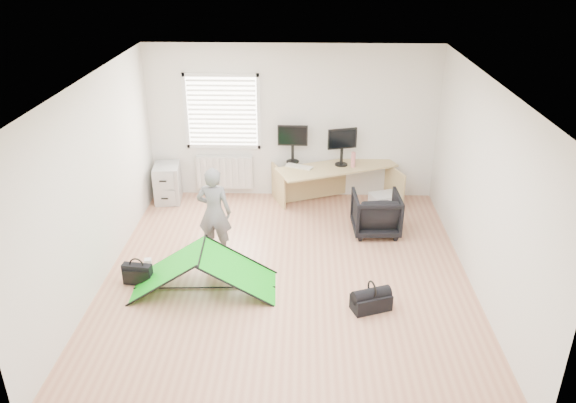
{
  "coord_description": "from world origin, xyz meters",
  "views": [
    {
      "loc": [
        0.21,
        -6.6,
        4.25
      ],
      "look_at": [
        0.0,
        0.4,
        0.95
      ],
      "focal_mm": 35.0,
      "sensor_mm": 36.0,
      "label": 1
    }
  ],
  "objects_px": {
    "person": "(214,212)",
    "monitor_left": "(293,149)",
    "office_chair": "(376,213)",
    "storage_crate": "(385,201)",
    "monitor_right": "(342,152)",
    "desk": "(336,185)",
    "filing_cabinet": "(168,183)",
    "kite": "(203,270)",
    "duffel_bag": "(371,302)",
    "thermos": "(353,160)",
    "laptop_bag": "(138,274)"
  },
  "relations": [
    {
      "from": "office_chair",
      "to": "kite",
      "type": "height_order",
      "value": "office_chair"
    },
    {
      "from": "monitor_right",
      "to": "kite",
      "type": "distance_m",
      "value": 3.47
    },
    {
      "from": "person",
      "to": "desk",
      "type": "bearing_deg",
      "value": -129.13
    },
    {
      "from": "person",
      "to": "duffel_bag",
      "type": "xyz_separation_m",
      "value": [
        2.14,
        -1.32,
        -0.58
      ]
    },
    {
      "from": "filing_cabinet",
      "to": "duffel_bag",
      "type": "xyz_separation_m",
      "value": [
        3.26,
        -3.15,
        -0.23
      ]
    },
    {
      "from": "desk",
      "to": "duffel_bag",
      "type": "relative_size",
      "value": 4.21
    },
    {
      "from": "monitor_right",
      "to": "duffel_bag",
      "type": "relative_size",
      "value": 1.04
    },
    {
      "from": "monitor_left",
      "to": "filing_cabinet",
      "type": "bearing_deg",
      "value": -174.87
    },
    {
      "from": "monitor_right",
      "to": "thermos",
      "type": "xyz_separation_m",
      "value": [
        0.2,
        -0.08,
        -0.11
      ]
    },
    {
      "from": "monitor_right",
      "to": "laptop_bag",
      "type": "height_order",
      "value": "monitor_right"
    },
    {
      "from": "monitor_right",
      "to": "storage_crate",
      "type": "xyz_separation_m",
      "value": [
        0.76,
        -0.25,
        -0.81
      ]
    },
    {
      "from": "person",
      "to": "laptop_bag",
      "type": "bearing_deg",
      "value": 48.27
    },
    {
      "from": "monitor_left",
      "to": "duffel_bag",
      "type": "distance_m",
      "value": 3.57
    },
    {
      "from": "office_chair",
      "to": "laptop_bag",
      "type": "distance_m",
      "value": 3.72
    },
    {
      "from": "kite",
      "to": "duffel_bag",
      "type": "relative_size",
      "value": 3.89
    },
    {
      "from": "monitor_left",
      "to": "desk",
      "type": "bearing_deg",
      "value": -12.42
    },
    {
      "from": "office_chair",
      "to": "kite",
      "type": "relative_size",
      "value": 0.39
    },
    {
      "from": "filing_cabinet",
      "to": "laptop_bag",
      "type": "xyz_separation_m",
      "value": [
        0.18,
        -2.67,
        -0.19
      ]
    },
    {
      "from": "monitor_left",
      "to": "person",
      "type": "distance_m",
      "value": 2.27
    },
    {
      "from": "storage_crate",
      "to": "thermos",
      "type": "bearing_deg",
      "value": 163.94
    },
    {
      "from": "thermos",
      "to": "kite",
      "type": "bearing_deg",
      "value": -128.29
    },
    {
      "from": "filing_cabinet",
      "to": "monitor_left",
      "type": "xyz_separation_m",
      "value": [
        2.2,
        0.15,
        0.61
      ]
    },
    {
      "from": "monitor_left",
      "to": "person",
      "type": "xyz_separation_m",
      "value": [
        -1.08,
        -1.98,
        -0.26
      ]
    },
    {
      "from": "desk",
      "to": "person",
      "type": "height_order",
      "value": "person"
    },
    {
      "from": "thermos",
      "to": "person",
      "type": "bearing_deg",
      "value": -139.87
    },
    {
      "from": "kite",
      "to": "monitor_left",
      "type": "bearing_deg",
      "value": 66.45
    },
    {
      "from": "thermos",
      "to": "laptop_bag",
      "type": "height_order",
      "value": "thermos"
    },
    {
      "from": "duffel_bag",
      "to": "kite",
      "type": "bearing_deg",
      "value": 149.32
    },
    {
      "from": "desk",
      "to": "storage_crate",
      "type": "xyz_separation_m",
      "value": [
        0.83,
        -0.17,
        -0.21
      ]
    },
    {
      "from": "desk",
      "to": "person",
      "type": "relative_size",
      "value": 1.5
    },
    {
      "from": "person",
      "to": "laptop_bag",
      "type": "distance_m",
      "value": 1.37
    },
    {
      "from": "person",
      "to": "monitor_left",
      "type": "bearing_deg",
      "value": -111.9
    },
    {
      "from": "monitor_left",
      "to": "storage_crate",
      "type": "distance_m",
      "value": 1.83
    },
    {
      "from": "filing_cabinet",
      "to": "monitor_right",
      "type": "height_order",
      "value": "monitor_right"
    },
    {
      "from": "laptop_bag",
      "to": "kite",
      "type": "bearing_deg",
      "value": 1.73
    },
    {
      "from": "filing_cabinet",
      "to": "duffel_bag",
      "type": "distance_m",
      "value": 4.55
    },
    {
      "from": "monitor_left",
      "to": "thermos",
      "type": "distance_m",
      "value": 1.06
    },
    {
      "from": "storage_crate",
      "to": "duffel_bag",
      "type": "bearing_deg",
      "value": -100.33
    },
    {
      "from": "desk",
      "to": "thermos",
      "type": "relative_size",
      "value": 7.68
    },
    {
      "from": "laptop_bag",
      "to": "thermos",
      "type": "bearing_deg",
      "value": 48.2
    },
    {
      "from": "monitor_left",
      "to": "person",
      "type": "height_order",
      "value": "person"
    },
    {
      "from": "office_chair",
      "to": "duffel_bag",
      "type": "bearing_deg",
      "value": 79.55
    },
    {
      "from": "desk",
      "to": "kite",
      "type": "distance_m",
      "value": 3.31
    },
    {
      "from": "office_chair",
      "to": "storage_crate",
      "type": "height_order",
      "value": "office_chair"
    },
    {
      "from": "desk",
      "to": "filing_cabinet",
      "type": "distance_m",
      "value": 2.97
    },
    {
      "from": "monitor_left",
      "to": "kite",
      "type": "relative_size",
      "value": 0.27
    },
    {
      "from": "duffel_bag",
      "to": "monitor_left",
      "type": "bearing_deg",
      "value": 87.37
    },
    {
      "from": "monitor_left",
      "to": "thermos",
      "type": "bearing_deg",
      "value": -9.58
    },
    {
      "from": "laptop_bag",
      "to": "filing_cabinet",
      "type": "bearing_deg",
      "value": 101.48
    },
    {
      "from": "monitor_right",
      "to": "kite",
      "type": "height_order",
      "value": "monitor_right"
    }
  ]
}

